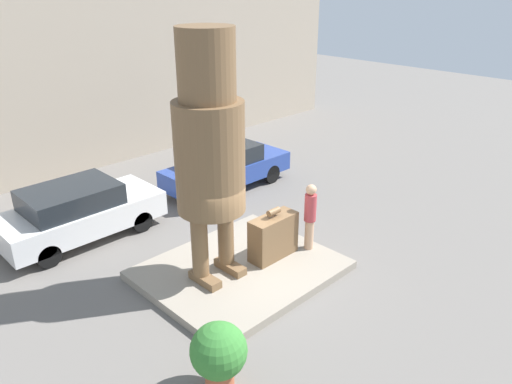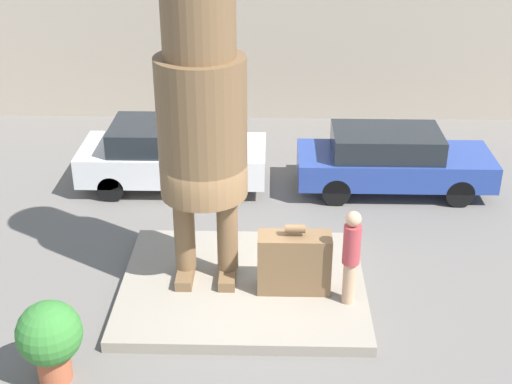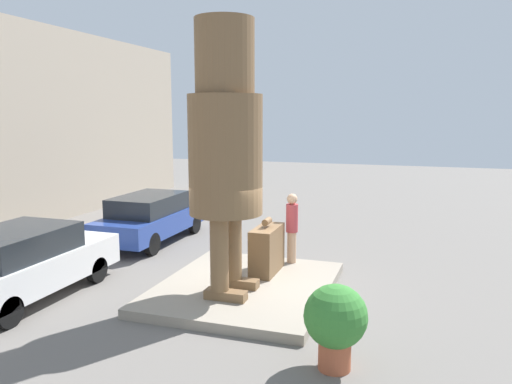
{
  "view_description": "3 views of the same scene",
  "coord_description": "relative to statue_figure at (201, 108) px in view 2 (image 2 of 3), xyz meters",
  "views": [
    {
      "loc": [
        -7.04,
        -7.68,
        6.75
      ],
      "look_at": [
        0.47,
        -0.06,
        2.06
      ],
      "focal_mm": 35.0,
      "sensor_mm": 36.0,
      "label": 1
    },
    {
      "loc": [
        0.52,
        -11.0,
        7.51
      ],
      "look_at": [
        0.23,
        0.21,
        1.94
      ],
      "focal_mm": 50.0,
      "sensor_mm": 36.0,
      "label": 2
    },
    {
      "loc": [
        -10.15,
        -3.61,
        3.97
      ],
      "look_at": [
        0.07,
        -0.22,
        2.29
      ],
      "focal_mm": 35.0,
      "sensor_mm": 36.0,
      "label": 3
    }
  ],
  "objects": [
    {
      "name": "parked_car_white",
      "position": [
        -1.22,
        4.26,
        -2.68
      ],
      "size": [
        4.36,
        1.9,
        1.57
      ],
      "color": "silver",
      "rests_on": "ground_plane"
    },
    {
      "name": "parked_car_blue",
      "position": [
        3.97,
        4.1,
        -2.7
      ],
      "size": [
        4.51,
        1.73,
        1.51
      ],
      "color": "#284293",
      "rests_on": "ground_plane"
    },
    {
      "name": "planter_pot",
      "position": [
        -2.12,
        -2.66,
        -2.7
      ],
      "size": [
        1.0,
        1.0,
        1.37
      ],
      "color": "#AD5638",
      "rests_on": "ground_plane"
    },
    {
      "name": "tourist",
      "position": [
        2.55,
        -0.77,
        -2.32
      ],
      "size": [
        0.3,
        0.3,
        1.79
      ],
      "color": "tan",
      "rests_on": "pedestal"
    },
    {
      "name": "giant_suitcase",
      "position": [
        1.6,
        -0.4,
        -2.73
      ],
      "size": [
        1.3,
        0.52,
        1.33
      ],
      "color": "brown",
      "rests_on": "pedestal"
    },
    {
      "name": "statue_figure",
      "position": [
        0.0,
        0.0,
        0.0
      ],
      "size": [
        1.52,
        1.52,
        5.63
      ],
      "color": "brown",
      "rests_on": "pedestal"
    },
    {
      "name": "pedestal",
      "position": [
        0.68,
        -0.19,
        -3.4
      ],
      "size": [
        4.46,
        3.71,
        0.2
      ],
      "color": "gray",
      "rests_on": "ground_plane"
    },
    {
      "name": "ground_plane",
      "position": [
        0.68,
        -0.19,
        -3.5
      ],
      "size": [
        60.0,
        60.0,
        0.0
      ],
      "primitive_type": "plane",
      "color": "slate"
    }
  ]
}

